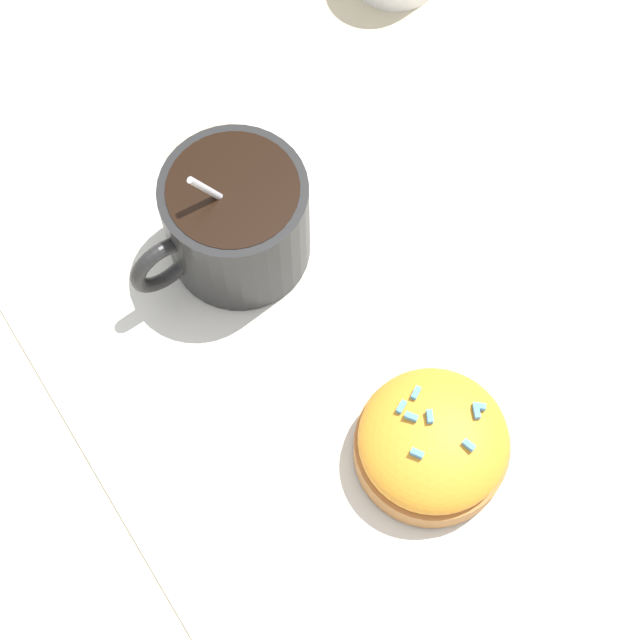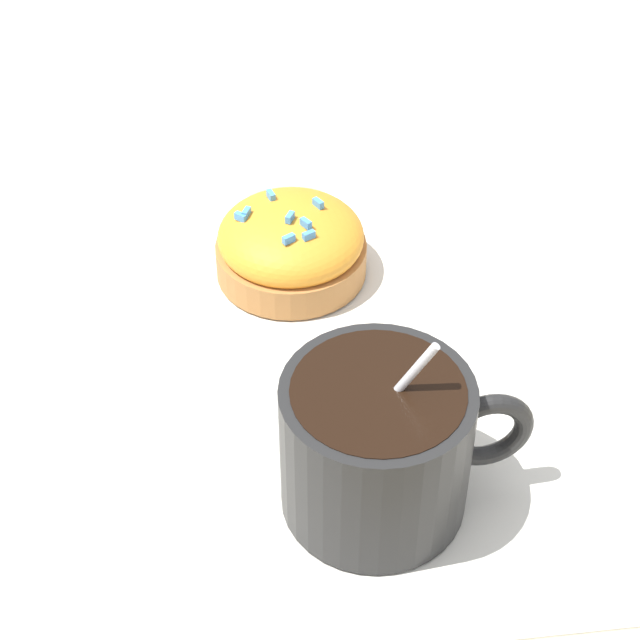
{
  "view_description": "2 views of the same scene",
  "coord_description": "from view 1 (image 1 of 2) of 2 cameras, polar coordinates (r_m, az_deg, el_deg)",
  "views": [
    {
      "loc": [
        -0.18,
        0.15,
        0.6
      ],
      "look_at": [
        0.01,
        0.0,
        0.04
      ],
      "focal_mm": 60.0,
      "sensor_mm": 36.0,
      "label": 1
    },
    {
      "loc": [
        0.39,
        -0.09,
        0.4
      ],
      "look_at": [
        -0.0,
        -0.01,
        0.04
      ],
      "focal_mm": 60.0,
      "sensor_mm": 36.0,
      "label": 2
    }
  ],
  "objects": [
    {
      "name": "coffee_cup",
      "position": [
        0.63,
        -4.76,
        5.31
      ],
      "size": [
        0.09,
        0.11,
        0.1
      ],
      "color": "black",
      "rests_on": "paper_napkin"
    },
    {
      "name": "paper_napkin",
      "position": [
        0.64,
        0.39,
        -1.6
      ],
      "size": [
        0.36,
        0.33,
        0.0
      ],
      "color": "white",
      "rests_on": "ground_plane"
    },
    {
      "name": "ground_plane",
      "position": [
        0.64,
        0.39,
        -1.65
      ],
      "size": [
        3.0,
        3.0,
        0.0
      ],
      "primitive_type": "plane",
      "color": "#C6B793"
    },
    {
      "name": "frosted_pastry",
      "position": [
        0.6,
        6.02,
        -6.54
      ],
      "size": [
        0.09,
        0.09,
        0.05
      ],
      "color": "#B2753D",
      "rests_on": "paper_napkin"
    }
  ]
}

